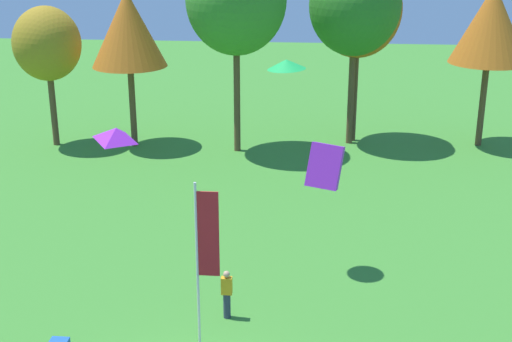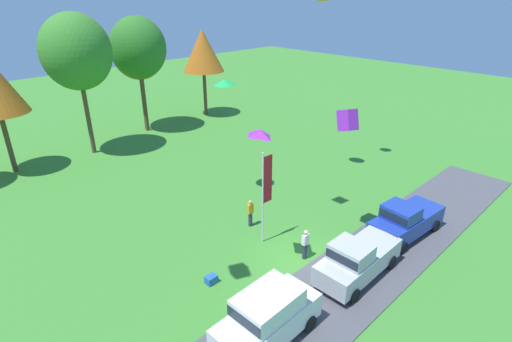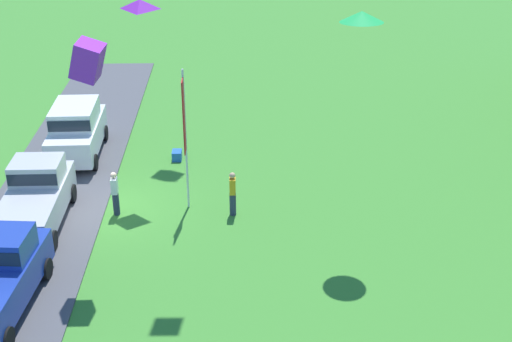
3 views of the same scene
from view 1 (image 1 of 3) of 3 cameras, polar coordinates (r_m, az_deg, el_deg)
The scene contains 11 objects.
person_on_lawn at distance 23.71m, azimuth -2.35°, elevation -9.79°, with size 0.36×0.24×1.71m.
tree_center_back at distance 41.97m, azimuth -16.38°, elevation 9.71°, with size 3.78×3.78×7.97m.
tree_far_left at distance 40.66m, azimuth -10.20°, elevation 11.10°, with size 4.19×4.19×8.84m.
tree_far_right at distance 38.88m, azimuth -1.60°, elevation 13.53°, with size 5.40×5.40×11.39m.
tree_lone_near at distance 40.74m, azimuth 7.93°, elevation 12.98°, with size 5.10×5.10×10.77m.
tree_right_of_center at distance 41.30m, azimuth 8.18°, elevation 12.64°, with size 4.91×4.91×10.36m.
tree_left_of_center at distance 42.11m, azimuth 18.29°, elevation 11.07°, with size 4.34×4.34×9.17m.
flag_banner at distance 21.14m, azimuth -4.13°, elevation -5.95°, with size 0.71×0.08×5.38m.
kite_box_high_right at distance 17.36m, azimuth 5.55°, elevation 0.41°, with size 0.76×0.76×1.07m, color purple.
kite_diamond_low_drifter at distance 18.79m, azimuth -11.10°, elevation 2.91°, with size 1.07×0.90×0.34m, color purple.
kite_delta_high_left at distance 24.97m, azimuth 2.45°, elevation 8.53°, with size 1.35×1.35×0.34m, color green.
Camera 1 is at (3.21, -15.97, 12.51)m, focal length 50.00 mm.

